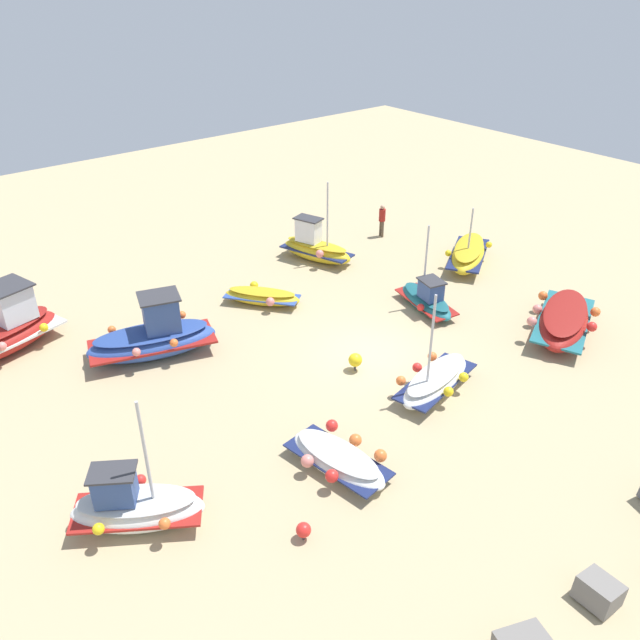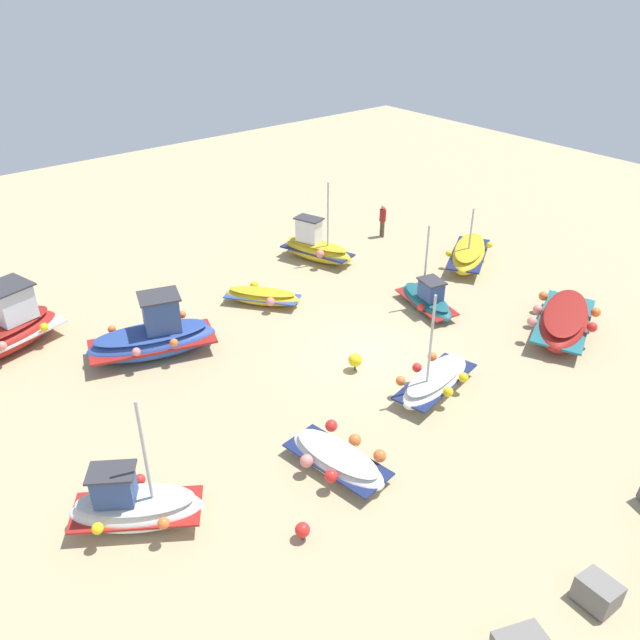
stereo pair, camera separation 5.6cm
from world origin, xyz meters
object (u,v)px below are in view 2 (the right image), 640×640
(fishing_boat_2, at_px, (316,247))
(fishing_boat_7, at_px, (134,506))
(mooring_buoy_1, at_px, (355,360))
(fishing_boat_1, at_px, (154,337))
(fishing_boat_5, at_px, (427,299))
(fishing_boat_3, at_px, (337,459))
(person_walking, at_px, (383,218))
(mooring_buoy_0, at_px, (302,530))
(fishing_boat_6, at_px, (469,254))
(fishing_boat_0, at_px, (564,320))
(fishing_boat_9, at_px, (0,332))
(fishing_boat_8, at_px, (435,381))
(fishing_boat_4, at_px, (262,296))

(fishing_boat_2, height_order, fishing_boat_7, fishing_boat_2)
(fishing_boat_7, distance_m, mooring_buoy_1, 8.82)
(fishing_boat_1, height_order, fishing_boat_5, fishing_boat_5)
(fishing_boat_3, bearing_deg, fishing_boat_7, -116.10)
(fishing_boat_3, relative_size, fishing_boat_5, 0.94)
(person_walking, bearing_deg, mooring_buoy_0, -127.26)
(fishing_boat_5, bearing_deg, fishing_boat_7, -64.46)
(fishing_boat_6, bearing_deg, mooring_buoy_0, 175.18)
(fishing_boat_0, bearing_deg, fishing_boat_9, 119.78)
(person_walking, relative_size, mooring_buoy_1, 2.56)
(fishing_boat_8, xyz_separation_m, person_walking, (-7.69, -10.46, 0.54))
(fishing_boat_5, relative_size, fishing_boat_8, 0.92)
(fishing_boat_4, relative_size, fishing_boat_8, 0.82)
(fishing_boat_8, height_order, fishing_boat_9, fishing_boat_8)
(person_walking, height_order, mooring_buoy_1, person_walking)
(mooring_buoy_0, height_order, mooring_buoy_1, mooring_buoy_1)
(mooring_buoy_0, bearing_deg, fishing_boat_6, -153.46)
(fishing_boat_5, height_order, fishing_boat_6, fishing_boat_5)
(fishing_boat_6, height_order, fishing_boat_7, fishing_boat_7)
(fishing_boat_0, height_order, fishing_boat_1, fishing_boat_1)
(fishing_boat_7, bearing_deg, fishing_boat_9, -54.86)
(fishing_boat_2, bearing_deg, fishing_boat_0, 177.80)
(person_walking, bearing_deg, fishing_boat_2, -166.21)
(fishing_boat_2, relative_size, fishing_boat_8, 1.01)
(fishing_boat_5, xyz_separation_m, fishing_boat_8, (3.84, 3.90, -0.04))
(fishing_boat_5, distance_m, fishing_boat_7, 14.03)
(fishing_boat_0, xyz_separation_m, fishing_boat_1, (12.45, -8.17, 0.19))
(fishing_boat_4, bearing_deg, fishing_boat_5, -171.23)
(fishing_boat_1, bearing_deg, fishing_boat_4, 26.14)
(fishing_boat_1, distance_m, fishing_boat_5, 10.53)
(fishing_boat_0, xyz_separation_m, mooring_buoy_0, (13.45, 1.59, -0.21))
(fishing_boat_9, bearing_deg, fishing_boat_4, -32.72)
(fishing_boat_5, height_order, fishing_boat_9, fishing_boat_5)
(fishing_boat_5, relative_size, person_walking, 2.11)
(fishing_boat_2, height_order, fishing_boat_4, fishing_boat_2)
(fishing_boat_8, relative_size, mooring_buoy_1, 5.85)
(fishing_boat_3, distance_m, fishing_boat_9, 13.18)
(mooring_buoy_1, bearing_deg, fishing_boat_9, -44.81)
(fishing_boat_4, distance_m, mooring_buoy_1, 5.90)
(fishing_boat_6, height_order, person_walking, fishing_boat_6)
(fishing_boat_5, relative_size, fishing_boat_9, 0.72)
(fishing_boat_2, bearing_deg, fishing_boat_7, 107.27)
(fishing_boat_3, distance_m, fishing_boat_5, 9.74)
(fishing_boat_7, height_order, fishing_boat_9, fishing_boat_7)
(fishing_boat_0, distance_m, fishing_boat_4, 11.57)
(fishing_boat_5, bearing_deg, person_walking, 162.84)
(fishing_boat_0, bearing_deg, fishing_boat_1, 122.03)
(fishing_boat_9, bearing_deg, fishing_boat_2, -19.22)
(fishing_boat_3, bearing_deg, fishing_boat_1, -179.85)
(fishing_boat_3, distance_m, mooring_buoy_0, 2.61)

